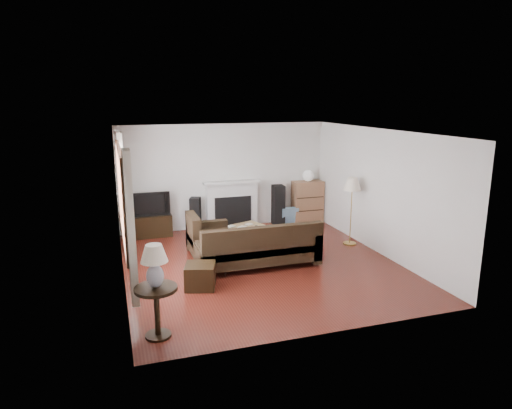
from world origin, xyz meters
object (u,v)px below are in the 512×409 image
object	(u,v)px
floor_lamp	(351,211)
side_table	(157,312)
bookshelf	(307,202)
coffee_table	(241,235)
tv_stand	(149,226)
sectional_sofa	(258,245)

from	to	relation	value
floor_lamp	side_table	bearing A→B (deg)	-148.21
floor_lamp	bookshelf	bearing A→B (deg)	93.85
coffee_table	floor_lamp	world-z (taller)	floor_lamp
tv_stand	bookshelf	xyz separation A→B (m)	(3.93, 0.03, 0.28)
tv_stand	bookshelf	bearing A→B (deg)	0.49
sectional_sofa	floor_lamp	world-z (taller)	floor_lamp
bookshelf	coffee_table	world-z (taller)	bookshelf
bookshelf	sectional_sofa	distance (m)	3.37
coffee_table	side_table	distance (m)	4.05
coffee_table	tv_stand	bearing A→B (deg)	126.16
tv_stand	coffee_table	world-z (taller)	tv_stand
sectional_sofa	tv_stand	bearing A→B (deg)	124.74
sectional_sofa	coffee_table	bearing A→B (deg)	87.14
coffee_table	side_table	xyz separation A→B (m)	(-2.14, -3.44, 0.16)
floor_lamp	side_table	distance (m)	5.16
tv_stand	coffee_table	distance (m)	2.18
bookshelf	sectional_sofa	world-z (taller)	bookshelf
tv_stand	side_table	size ratio (longest dim) A/B	1.42
tv_stand	bookshelf	world-z (taller)	bookshelf
bookshelf	floor_lamp	size ratio (longest dim) A/B	0.72
floor_lamp	side_table	xyz separation A→B (m)	(-4.37, -2.71, -0.38)
side_table	coffee_table	bearing A→B (deg)	58.13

